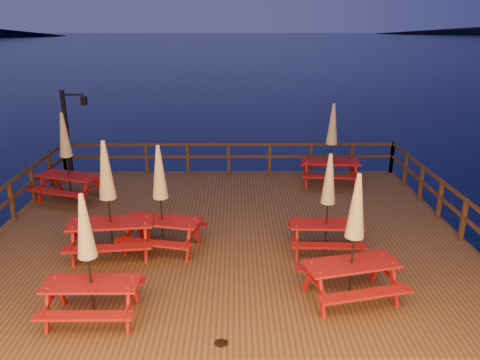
% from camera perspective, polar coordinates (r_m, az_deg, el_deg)
% --- Properties ---
extents(ground, '(500.00, 500.00, 0.00)m').
position_cam_1_polar(ground, '(12.51, -1.66, -7.66)').
color(ground, black).
rests_on(ground, ground).
extents(deck, '(12.00, 10.00, 0.40)m').
position_cam_1_polar(deck, '(12.42, -1.67, -6.83)').
color(deck, '#4A3218').
rests_on(deck, ground).
extents(deck_piles, '(11.44, 9.44, 1.40)m').
position_cam_1_polar(deck_piles, '(12.65, -1.65, -8.87)').
color(deck_piles, '#352111').
rests_on(deck_piles, ground).
extents(railing, '(11.80, 9.75, 1.10)m').
position_cam_1_polar(railing, '(13.71, -1.57, 0.03)').
color(railing, '#352111').
rests_on(railing, deck).
extents(lamp_post, '(0.85, 0.18, 3.00)m').
position_cam_1_polar(lamp_post, '(17.07, -19.95, 6.24)').
color(lamp_post, black).
rests_on(lamp_post, deck).
extents(picnic_table_0, '(2.10, 1.86, 2.58)m').
position_cam_1_polar(picnic_table_0, '(9.10, 13.74, -6.66)').
color(picnic_table_0, maroon).
rests_on(picnic_table_0, deck).
extents(picnic_table_1, '(1.70, 1.40, 2.43)m').
position_cam_1_polar(picnic_table_1, '(8.72, -18.05, -8.79)').
color(picnic_table_1, maroon).
rests_on(picnic_table_1, deck).
extents(picnic_table_2, '(2.07, 1.83, 2.57)m').
position_cam_1_polar(picnic_table_2, '(10.92, -9.66, -2.06)').
color(picnic_table_2, maroon).
rests_on(picnic_table_2, deck).
extents(picnic_table_3, '(2.29, 2.09, 2.69)m').
position_cam_1_polar(picnic_table_3, '(14.76, -20.39, 2.77)').
color(picnic_table_3, maroon).
rests_on(picnic_table_3, deck).
extents(picnic_table_4, '(2.02, 1.72, 2.71)m').
position_cam_1_polar(picnic_table_4, '(15.53, 11.09, 4.39)').
color(picnic_table_4, maroon).
rests_on(picnic_table_4, deck).
extents(picnic_table_5, '(1.73, 1.45, 2.40)m').
position_cam_1_polar(picnic_table_5, '(10.88, 10.65, -2.67)').
color(picnic_table_5, maroon).
rests_on(picnic_table_5, deck).
extents(picnic_table_6, '(2.06, 1.76, 2.73)m').
position_cam_1_polar(picnic_table_6, '(10.91, -15.78, -2.05)').
color(picnic_table_6, maroon).
rests_on(picnic_table_6, deck).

